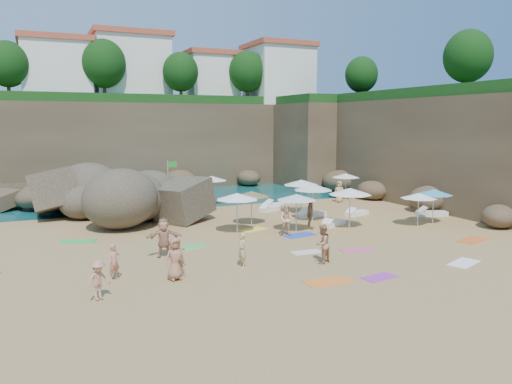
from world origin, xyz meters
name	(u,v)px	position (x,y,z in m)	size (l,w,h in m)	color
ground	(245,237)	(0.00, 0.00, 0.00)	(120.00, 120.00, 0.00)	tan
seawater	(139,180)	(0.00, 30.00, 0.00)	(120.00, 120.00, 0.00)	#0C4751
cliff_back	(167,145)	(2.00, 25.00, 4.00)	(44.00, 8.00, 8.00)	brown
cliff_right	(416,149)	(19.00, 8.00, 4.00)	(8.00, 30.00, 8.00)	brown
cliff_corner	(321,144)	(17.00, 20.00, 4.00)	(10.00, 12.00, 8.00)	brown
rock_promontory	(28,206)	(-11.00, 16.00, 0.00)	(12.00, 7.00, 2.00)	brown
clifftop_buildings	(173,72)	(2.96, 25.79, 11.24)	(28.48, 9.48, 7.00)	white
clifftop_trees	(210,67)	(4.78, 19.52, 11.26)	(35.60, 23.82, 4.40)	#11380F
rock_outcrop	(124,220)	(-5.30, 7.57, 0.00)	(8.72, 6.54, 3.49)	brown
flag_pole	(170,179)	(-1.64, 9.93, 2.28)	(0.70, 0.15, 3.58)	silver
parasol_0	(301,183)	(6.32, 5.00, 2.15)	(2.48, 2.48, 2.34)	silver
parasol_1	(212,178)	(1.87, 10.93, 2.03)	(2.34, 2.34, 2.21)	silver
parasol_2	(346,176)	(12.77, 9.12, 1.94)	(2.24, 2.24, 2.12)	silver
parasol_5	(237,196)	(-0.03, 1.10, 2.11)	(2.43, 2.43, 2.30)	silver
parasol_6	(252,194)	(1.66, 2.91, 1.91)	(2.20, 2.20, 2.08)	silver
parasol_7	(313,187)	(5.71, 2.39, 2.17)	(2.50, 2.50, 2.36)	silver
parasol_8	(350,191)	(6.57, -0.41, 2.21)	(2.55, 2.55, 2.41)	silver
parasol_9	(296,197)	(3.22, 0.05, 2.01)	(2.31, 2.31, 2.19)	silver
parasol_10	(434,192)	(12.10, -1.40, 1.98)	(2.28, 2.28, 2.16)	silver
parasol_11	(419,196)	(10.70, -1.63, 1.86)	(2.15, 2.15, 2.03)	silver
lounger_0	(271,209)	(4.85, 6.78, 0.15)	(1.87, 0.62, 0.29)	white
lounger_1	(276,205)	(5.84, 7.94, 0.15)	(1.96, 0.65, 0.31)	white
lounger_2	(357,213)	(9.42, 2.81, 0.14)	(1.80, 0.60, 0.28)	white
lounger_3	(334,223)	(6.11, 0.57, 0.14)	(1.79, 0.60, 0.28)	white
lounger_4	(432,214)	(13.92, 0.57, 0.16)	(2.02, 0.67, 0.31)	silver
lounger_5	(312,214)	(6.39, 3.60, 0.15)	(1.97, 0.66, 0.31)	white
towel_2	(328,282)	(-0.02, -8.53, 0.02)	(1.89, 0.94, 0.03)	orange
towel_3	(191,247)	(-3.41, -0.98, 0.01)	(1.65, 0.82, 0.03)	#38C663
towel_4	(191,248)	(-3.40, -1.10, 0.01)	(1.49, 0.74, 0.03)	gold
towel_5	(307,252)	(1.45, -4.25, 0.01)	(1.48, 0.74, 0.03)	silver
towel_6	(380,277)	(2.19, -8.90, 0.01)	(1.50, 0.75, 0.03)	purple
towel_8	(299,235)	(2.91, -0.91, 0.02)	(1.85, 0.92, 0.03)	blue
towel_9	(357,250)	(3.90, -4.97, 0.01)	(1.65, 0.83, 0.03)	#DC5580
towel_10	(473,240)	(10.81, -5.72, 0.02)	(1.89, 0.94, 0.03)	orange
towel_11	(78,242)	(-8.53, 2.57, 0.02)	(1.81, 0.90, 0.03)	green
towel_12	(254,230)	(1.14, 1.44, 0.01)	(1.69, 0.84, 0.03)	yellow
towel_13	(464,263)	(6.95, -8.77, 0.02)	(1.72, 0.86, 0.03)	white
person_stand_0	(114,262)	(-7.71, -4.82, 0.74)	(0.54, 0.36, 1.49)	tan
person_stand_1	(322,244)	(1.15, -6.13, 0.88)	(0.86, 0.67, 1.77)	#B07C58
person_stand_2	(189,196)	(0.20, 11.29, 0.75)	(0.97, 0.40, 1.50)	#F5BB8B
person_stand_3	(310,214)	(4.34, 0.37, 0.88)	(1.03, 0.43, 1.76)	#937049
person_stand_4	(339,192)	(11.35, 7.90, 0.84)	(0.82, 0.45, 1.68)	tan
person_stand_5	(123,211)	(-5.64, 5.84, 0.90)	(1.66, 0.48, 1.79)	#A27451
person_stand_6	(242,250)	(-2.37, -5.26, 0.77)	(0.56, 0.37, 1.53)	tan
person_lie_0	(99,295)	(-8.57, -6.92, 0.19)	(0.92, 1.42, 0.38)	tan
person_lie_2	(175,275)	(-5.49, -5.80, 0.23)	(0.83, 1.69, 0.45)	#A86F54
person_lie_3	(164,252)	(-5.06, -2.20, 0.24)	(1.67, 1.80, 0.48)	tan
person_lie_4	(179,271)	(-5.22, -5.30, 0.19)	(0.57, 1.55, 0.37)	tan
person_lie_5	(287,230)	(2.21, -0.74, 0.33)	(0.85, 1.76, 0.67)	#F7BE8C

